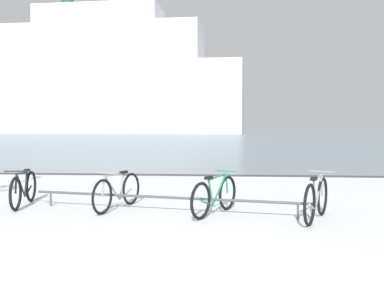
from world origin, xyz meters
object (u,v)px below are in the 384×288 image
bicycle_0 (24,189)px  bicycle_1 (117,192)px  ferry_ship (105,81)px  bicycle_2 (215,196)px  bicycle_3 (316,199)px

bicycle_0 → bicycle_1: size_ratio=1.01×
ferry_ship → bicycle_0: bearing=-76.3°
bicycle_1 → bicycle_2: (1.89, -0.34, 0.00)m
bicycle_0 → bicycle_3: size_ratio=1.08×
bicycle_1 → ferry_ship: ferry_ship is taller
bicycle_0 → bicycle_1: bearing=-6.0°
bicycle_0 → bicycle_2: bicycle_2 is taller
bicycle_0 → bicycle_3: bearing=-9.2°
bicycle_1 → ferry_ship: size_ratio=0.04×
bicycle_1 → bicycle_0: bearing=174.0°
bicycle_3 → bicycle_0: bearing=170.8°
bicycle_1 → ferry_ship: (-16.57, 60.12, 7.76)m
bicycle_3 → ferry_ship: size_ratio=0.04×
bicycle_2 → bicycle_1: bearing=169.7°
bicycle_3 → ferry_ship: bearing=108.4°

